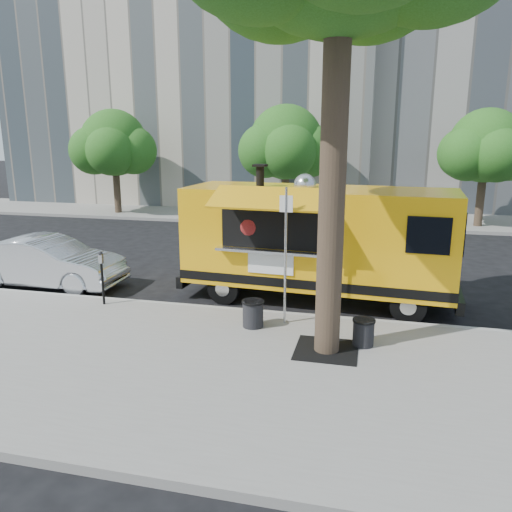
{
  "coord_description": "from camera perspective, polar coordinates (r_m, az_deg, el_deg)",
  "views": [
    {
      "loc": [
        3.35,
        -11.82,
        4.22
      ],
      "look_at": [
        0.53,
        0.0,
        1.25
      ],
      "focal_mm": 35.0,
      "sensor_mm": 36.0,
      "label": 1
    }
  ],
  "objects": [
    {
      "name": "ground",
      "position": [
        12.99,
        -2.28,
        -5.22
      ],
      "size": [
        120.0,
        120.0,
        0.0
      ],
      "primitive_type": "plane",
      "color": "black",
      "rests_on": "ground"
    },
    {
      "name": "sidewalk",
      "position": [
        9.46,
        -8.98,
        -12.41
      ],
      "size": [
        60.0,
        6.0,
        0.15
      ],
      "primitive_type": "cube",
      "color": "gray",
      "rests_on": "ground"
    },
    {
      "name": "curb",
      "position": [
        12.12,
        -3.47,
        -6.27
      ],
      "size": [
        60.0,
        0.14,
        0.16
      ],
      "primitive_type": "cube",
      "color": "#999993",
      "rests_on": "ground"
    },
    {
      "name": "far_sidewalk",
      "position": [
        25.87,
        5.82,
        4.45
      ],
      "size": [
        60.0,
        5.0,
        0.15
      ],
      "primitive_type": "cube",
      "color": "gray",
      "rests_on": "ground"
    },
    {
      "name": "building_left",
      "position": [
        36.51,
        -5.59,
        25.98
      ],
      "size": [
        22.0,
        14.0,
        24.0
      ],
      "primitive_type": "cube",
      "color": "#BCAF9D",
      "rests_on": "ground"
    },
    {
      "name": "tree_well",
      "position": [
        9.92,
        8.05,
        -10.58
      ],
      "size": [
        1.2,
        1.2,
        0.02
      ],
      "primitive_type": "cube",
      "color": "black",
      "rests_on": "sidewalk"
    },
    {
      "name": "far_tree_a",
      "position": [
        27.57,
        -15.92,
        12.3
      ],
      "size": [
        3.42,
        3.42,
        5.36
      ],
      "color": "#33261C",
      "rests_on": "far_sidewalk"
    },
    {
      "name": "far_tree_b",
      "position": [
        24.9,
        3.44,
        12.82
      ],
      "size": [
        3.6,
        3.6,
        5.5
      ],
      "color": "#33261C",
      "rests_on": "far_sidewalk"
    },
    {
      "name": "far_tree_c",
      "position": [
        24.67,
        24.79,
        11.34
      ],
      "size": [
        3.24,
        3.24,
        5.21
      ],
      "color": "#33261C",
      "rests_on": "far_sidewalk"
    },
    {
      "name": "sign_post",
      "position": [
        10.69,
        3.4,
        0.91
      ],
      "size": [
        0.28,
        0.06,
        3.0
      ],
      "color": "silver",
      "rests_on": "sidewalk"
    },
    {
      "name": "parking_meter",
      "position": [
        12.66,
        -17.21,
        -1.7
      ],
      "size": [
        0.11,
        0.11,
        1.33
      ],
      "color": "black",
      "rests_on": "sidewalk"
    },
    {
      "name": "food_truck",
      "position": [
        12.73,
        6.9,
        1.88
      ],
      "size": [
        7.12,
        3.47,
        3.45
      ],
      "rotation": [
        0.0,
        0.0,
        -0.07
      ],
      "color": "#FFB10D",
      "rests_on": "ground"
    },
    {
      "name": "sedan",
      "position": [
        15.23,
        -22.71,
        -0.66
      ],
      "size": [
        4.33,
        1.52,
        1.42
      ],
      "primitive_type": "imported",
      "rotation": [
        0.0,
        0.0,
        1.57
      ],
      "color": "silver",
      "rests_on": "ground"
    },
    {
      "name": "trash_bin_left",
      "position": [
        10.85,
        -0.35,
        -6.51
      ],
      "size": [
        0.49,
        0.49,
        0.58
      ],
      "color": "black",
      "rests_on": "sidewalk"
    },
    {
      "name": "trash_bin_right",
      "position": [
        10.16,
        12.18,
        -8.42
      ],
      "size": [
        0.45,
        0.45,
        0.54
      ],
      "color": "black",
      "rests_on": "sidewalk"
    }
  ]
}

